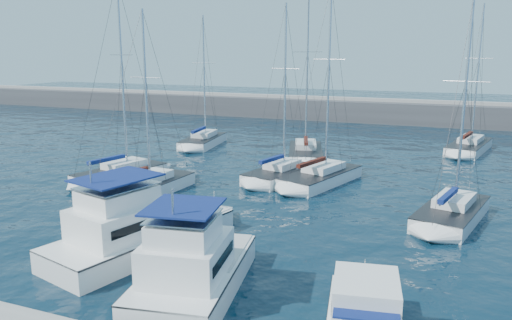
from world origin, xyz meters
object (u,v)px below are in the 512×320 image
at_px(sailboat_back_a, 203,141).
at_px(sailboat_back_b, 305,152).
at_px(sailboat_mid_b, 143,189).
at_px(motor_yacht_stbd_inner, 192,270).
at_px(sailboat_mid_e, 452,213).
at_px(motor_yacht_port_inner, 135,231).
at_px(sailboat_mid_a, 121,173).
at_px(sailboat_mid_c, 280,174).
at_px(sailboat_mid_d, 321,177).
at_px(sailboat_back_c, 469,147).

distance_m(sailboat_back_a, sailboat_back_b, 12.54).
height_order(sailboat_mid_b, sailboat_back_b, sailboat_back_b).
xyz_separation_m(motor_yacht_stbd_inner, sailboat_mid_e, (10.33, 14.44, -0.62)).
relative_size(motor_yacht_stbd_inner, sailboat_mid_e, 0.63).
xyz_separation_m(motor_yacht_port_inner, sailboat_mid_a, (-9.91, 12.05, -0.59)).
relative_size(motor_yacht_port_inner, sailboat_back_b, 0.68).
relative_size(sailboat_mid_c, sailboat_back_b, 0.87).
xyz_separation_m(motor_yacht_port_inner, sailboat_back_a, (-10.69, 28.00, -0.61)).
height_order(sailboat_mid_d, sailboat_back_a, sailboat_mid_d).
height_order(sailboat_mid_d, sailboat_back_c, sailboat_mid_d).
xyz_separation_m(sailboat_mid_a, sailboat_back_c, (26.67, 23.26, -0.02)).
bearing_deg(sailboat_mid_e, sailboat_mid_a, -168.23).
xyz_separation_m(sailboat_back_a, sailboat_back_c, (27.45, 7.31, -0.00)).
relative_size(sailboat_mid_d, sailboat_back_c, 1.01).
relative_size(sailboat_mid_a, sailboat_back_b, 0.98).
distance_m(sailboat_mid_d, sailboat_back_b, 9.69).
relative_size(motor_yacht_port_inner, sailboat_mid_d, 0.71).
height_order(sailboat_mid_d, sailboat_back_b, sailboat_back_b).
bearing_deg(sailboat_back_c, sailboat_mid_e, -80.82).
bearing_deg(sailboat_back_a, motor_yacht_port_inner, -76.07).
bearing_deg(sailboat_back_a, sailboat_back_c, 7.95).
bearing_deg(motor_yacht_stbd_inner, sailboat_mid_b, 122.02).
distance_m(sailboat_mid_c, sailboat_mid_e, 14.27).
bearing_deg(sailboat_mid_d, motor_yacht_stbd_inner, -74.27).
distance_m(sailboat_mid_c, sailboat_back_a, 17.02).
distance_m(sailboat_mid_e, sailboat_back_a, 30.89).
height_order(sailboat_mid_a, sailboat_back_a, sailboat_mid_a).
xyz_separation_m(sailboat_mid_b, sailboat_mid_e, (21.00, 2.49, 0.01)).
height_order(sailboat_mid_c, sailboat_mid_e, sailboat_mid_c).
bearing_deg(sailboat_mid_d, motor_yacht_port_inner, -90.77).
bearing_deg(sailboat_mid_d, sailboat_back_a, 163.21).
height_order(motor_yacht_stbd_inner, sailboat_mid_e, sailboat_mid_e).
bearing_deg(sailboat_mid_a, sailboat_mid_d, 32.93).
bearing_deg(sailboat_mid_c, sailboat_back_a, 153.27).
xyz_separation_m(sailboat_mid_d, sailboat_back_a, (-16.21, 10.89, -0.01)).
xyz_separation_m(sailboat_mid_c, sailboat_back_a, (-12.85, 11.17, -0.01)).
relative_size(sailboat_back_b, sailboat_back_c, 1.07).
distance_m(motor_yacht_port_inner, sailboat_back_a, 29.98).
relative_size(motor_yacht_port_inner, sailboat_mid_b, 0.82).
bearing_deg(sailboat_back_b, sailboat_mid_e, -63.69).
bearing_deg(sailboat_mid_a, sailboat_mid_e, 13.30).
bearing_deg(sailboat_mid_b, sailboat_back_a, 109.97).
height_order(sailboat_mid_a, sailboat_back_c, sailboat_mid_a).
distance_m(sailboat_mid_b, sailboat_mid_e, 21.15).
bearing_deg(sailboat_back_c, sailboat_mid_c, -115.78).
height_order(sailboat_mid_c, sailboat_back_a, sailboat_back_a).
relative_size(motor_yacht_port_inner, motor_yacht_stbd_inner, 1.30).
height_order(sailboat_mid_a, sailboat_mid_e, sailboat_mid_a).
xyz_separation_m(sailboat_mid_a, sailboat_mid_b, (4.27, -3.15, -0.05)).
relative_size(sailboat_mid_d, sailboat_back_a, 1.08).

